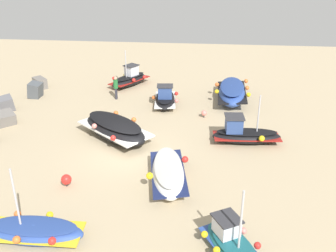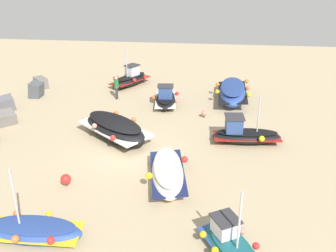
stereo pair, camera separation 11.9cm
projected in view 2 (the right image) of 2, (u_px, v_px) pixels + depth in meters
ground_plane at (128, 151)px, 20.93m from camera, size 51.46×51.46×0.00m
fishing_boat_0 at (166, 99)px, 26.83m from camera, size 3.48×1.90×1.54m
fishing_boat_1 at (34, 231)px, 14.52m from camera, size 1.75×3.71×3.08m
fishing_boat_2 at (115, 129)px, 22.08m from camera, size 4.48×4.88×1.14m
fishing_boat_3 at (231, 245)px, 13.78m from camera, size 3.28×2.58×2.94m
fishing_boat_4 at (245, 134)px, 21.67m from camera, size 1.85×3.89×2.84m
fishing_boat_5 at (232, 92)px, 27.51m from camera, size 4.86×2.43×1.27m
fishing_boat_6 at (168, 172)px, 18.10m from camera, size 4.43×2.22×0.98m
fishing_boat_7 at (130, 79)px, 30.57m from camera, size 3.66×3.03×2.91m
person_walking at (116, 86)px, 27.71m from camera, size 0.32×0.32×1.64m
mooring_buoy_0 at (66, 179)px, 17.77m from camera, size 0.48×0.48×0.59m
mooring_buoy_1 at (204, 113)px, 24.90m from camera, size 0.36×0.36×0.49m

